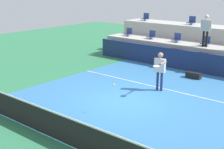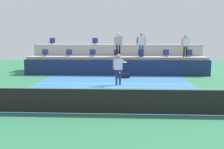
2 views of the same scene
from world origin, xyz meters
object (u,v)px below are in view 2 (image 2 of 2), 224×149
at_px(stadium_chair_lower_far_left, 45,53).
at_px(spectator_in_grey, 118,42).
at_px(stadium_chair_upper_far_left, 52,42).
at_px(stadium_chair_lower_right, 166,54).
at_px(stadium_chair_lower_left, 69,53).
at_px(equipment_bag, 124,76).
at_px(tennis_ball, 120,73).
at_px(stadium_chair_lower_mid_left, 93,53).
at_px(stadium_chair_upper_left, 95,42).
at_px(spectator_leaning_on_rail, 186,44).
at_px(stadium_chair_lower_mid_right, 141,54).
at_px(stadium_chair_lower_far_right, 189,54).
at_px(stadium_chair_lower_center, 117,54).
at_px(spectator_in_white, 141,42).
at_px(stadium_chair_upper_right, 139,42).
at_px(stadium_chair_upper_far_right, 185,42).
at_px(tennis_player, 118,66).

bearing_deg(stadium_chair_lower_far_left, spectator_in_grey, -3.99).
bearing_deg(stadium_chair_upper_far_left, stadium_chair_lower_right, -11.45).
relative_size(stadium_chair_lower_left, equipment_bag, 0.68).
bearing_deg(tennis_ball, stadium_chair_lower_mid_left, 104.75).
distance_m(spectator_in_grey, equipment_bag, 3.00).
xyz_separation_m(tennis_ball, equipment_bag, (0.11, 6.10, -0.96)).
height_order(stadium_chair_upper_left, spectator_leaning_on_rail, spectator_leaning_on_rail).
xyz_separation_m(stadium_chair_lower_right, tennis_ball, (-3.15, -8.51, -0.35)).
bearing_deg(stadium_chair_lower_right, spectator_in_grey, -173.70).
bearing_deg(stadium_chair_lower_mid_right, spectator_in_grey, -167.00).
height_order(spectator_in_grey, equipment_bag, spectator_in_grey).
xyz_separation_m(stadium_chair_lower_far_right, equipment_bag, (-4.73, -2.41, -1.31)).
bearing_deg(stadium_chair_lower_center, equipment_bag, -77.09).
bearing_deg(spectator_in_white, tennis_ball, -99.31).
xyz_separation_m(stadium_chair_lower_right, stadium_chair_upper_far_left, (-8.89, 1.80, 0.85)).
bearing_deg(stadium_chair_lower_mid_left, spectator_in_grey, -11.31).
distance_m(stadium_chair_lower_mid_left, stadium_chair_upper_right, 4.04).
xyz_separation_m(stadium_chair_upper_left, equipment_bag, (2.37, -4.21, -2.16)).
bearing_deg(stadium_chair_lower_center, spectator_leaning_on_rail, -4.48).
distance_m(spectator_leaning_on_rail, tennis_ball, 9.34).
height_order(stadium_chair_upper_far_right, spectator_in_white, spectator_in_white).
bearing_deg(stadium_chair_lower_mid_left, tennis_player, -68.13).
distance_m(stadium_chair_lower_far_left, spectator_in_grey, 5.57).
relative_size(stadium_chair_lower_right, equipment_bag, 0.68).
bearing_deg(stadium_chair_lower_far_left, spectator_in_white, -3.07).
relative_size(stadium_chair_upper_far_right, equipment_bag, 0.68).
xyz_separation_m(stadium_chair_upper_far_left, spectator_in_grey, (5.41, -2.18, -0.00)).
xyz_separation_m(stadium_chair_lower_far_right, tennis_player, (-5.00, -5.19, -0.40)).
distance_m(stadium_chair_upper_left, equipment_bag, 5.30).
bearing_deg(stadium_chair_lower_right, stadium_chair_upper_far_right, 46.13).
bearing_deg(tennis_player, equipment_bag, 84.44).
height_order(stadium_chair_lower_far_right, spectator_in_white, spectator_in_white).
xyz_separation_m(tennis_player, equipment_bag, (0.27, 2.78, -0.91)).
distance_m(stadium_chair_lower_left, stadium_chair_lower_far_right, 8.85).
relative_size(stadium_chair_lower_far_left, stadium_chair_lower_right, 1.00).
bearing_deg(stadium_chair_upper_right, stadium_chair_lower_right, -43.85).
xyz_separation_m(stadium_chair_lower_left, tennis_ball, (4.01, -8.51, -0.35)).
relative_size(stadium_chair_upper_far_right, tennis_ball, 7.65).
distance_m(stadium_chair_lower_mid_left, stadium_chair_lower_right, 5.39).
bearing_deg(tennis_ball, stadium_chair_upper_left, 102.36).
distance_m(stadium_chair_lower_center, spectator_in_white, 1.99).
bearing_deg(stadium_chair_lower_left, stadium_chair_upper_far_right, 11.44).
height_order(stadium_chair_lower_far_left, stadium_chair_upper_far_right, stadium_chair_upper_far_right).
distance_m(stadium_chair_lower_right, tennis_ball, 9.09).
relative_size(stadium_chair_lower_mid_right, spectator_leaning_on_rail, 0.33).
bearing_deg(stadium_chair_upper_far_left, stadium_chair_upper_far_right, 0.00).
xyz_separation_m(stadium_chair_lower_far_right, stadium_chair_upper_far_left, (-10.58, 1.80, 0.85)).
bearing_deg(stadium_chair_lower_center, stadium_chair_upper_far_right, 18.68).
distance_m(stadium_chair_lower_far_left, tennis_player, 7.69).
bearing_deg(spectator_leaning_on_rail, equipment_bag, -154.96).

